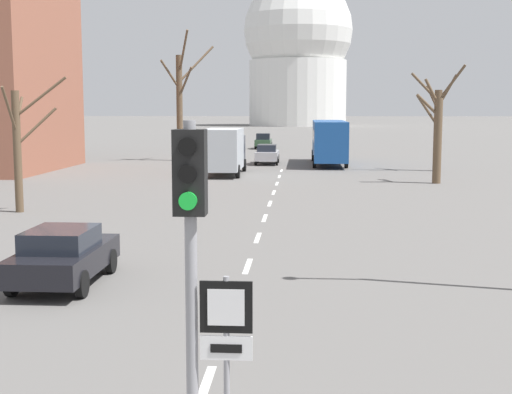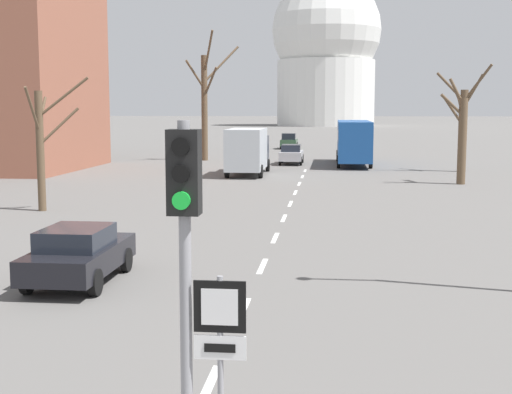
% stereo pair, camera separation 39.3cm
% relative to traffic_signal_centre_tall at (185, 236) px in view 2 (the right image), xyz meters
% --- Properties ---
extents(lane_stripe_1, '(0.16, 2.00, 0.01)m').
position_rel_traffic_signal_centre_tall_xyz_m(lane_stripe_1, '(-0.31, 3.11, -3.06)').
color(lane_stripe_1, silver).
rests_on(lane_stripe_1, ground_plane).
extents(lane_stripe_2, '(0.16, 2.00, 0.01)m').
position_rel_traffic_signal_centre_tall_xyz_m(lane_stripe_2, '(-0.31, 7.61, -3.06)').
color(lane_stripe_2, silver).
rests_on(lane_stripe_2, ground_plane).
extents(lane_stripe_3, '(0.16, 2.00, 0.01)m').
position_rel_traffic_signal_centre_tall_xyz_m(lane_stripe_3, '(-0.31, 12.11, -3.06)').
color(lane_stripe_3, silver).
rests_on(lane_stripe_3, ground_plane).
extents(lane_stripe_4, '(0.16, 2.00, 0.01)m').
position_rel_traffic_signal_centre_tall_xyz_m(lane_stripe_4, '(-0.31, 16.61, -3.06)').
color(lane_stripe_4, silver).
rests_on(lane_stripe_4, ground_plane).
extents(lane_stripe_5, '(0.16, 2.00, 0.01)m').
position_rel_traffic_signal_centre_tall_xyz_m(lane_stripe_5, '(-0.31, 21.11, -3.06)').
color(lane_stripe_5, silver).
rests_on(lane_stripe_5, ground_plane).
extents(lane_stripe_6, '(0.16, 2.00, 0.01)m').
position_rel_traffic_signal_centre_tall_xyz_m(lane_stripe_6, '(-0.31, 25.61, -3.06)').
color(lane_stripe_6, silver).
rests_on(lane_stripe_6, ground_plane).
extents(lane_stripe_7, '(0.16, 2.00, 0.01)m').
position_rel_traffic_signal_centre_tall_xyz_m(lane_stripe_7, '(-0.31, 30.11, -3.06)').
color(lane_stripe_7, silver).
rests_on(lane_stripe_7, ground_plane).
extents(lane_stripe_8, '(0.16, 2.00, 0.01)m').
position_rel_traffic_signal_centre_tall_xyz_m(lane_stripe_8, '(-0.31, 34.61, -3.06)').
color(lane_stripe_8, silver).
rests_on(lane_stripe_8, ground_plane).
extents(lane_stripe_9, '(0.16, 2.00, 0.01)m').
position_rel_traffic_signal_centre_tall_xyz_m(lane_stripe_9, '(-0.31, 39.11, -3.06)').
color(lane_stripe_9, silver).
rests_on(lane_stripe_9, ground_plane).
extents(lane_stripe_10, '(0.16, 2.00, 0.01)m').
position_rel_traffic_signal_centre_tall_xyz_m(lane_stripe_10, '(-0.31, 43.61, -3.06)').
color(lane_stripe_10, silver).
rests_on(lane_stripe_10, ground_plane).
extents(traffic_signal_centre_tall, '(0.36, 0.34, 4.37)m').
position_rel_traffic_signal_centre_tall_xyz_m(traffic_signal_centre_tall, '(0.00, 0.00, 0.00)').
color(traffic_signal_centre_tall, gray).
rests_on(traffic_signal_centre_tall, ground_plane).
extents(route_sign_post, '(0.60, 0.08, 2.62)m').
position_rel_traffic_signal_centre_tall_xyz_m(route_sign_post, '(0.40, -0.04, -1.27)').
color(route_sign_post, gray).
rests_on(route_sign_post, ground_plane).
extents(sedan_near_left, '(1.84, 4.50, 1.59)m').
position_rel_traffic_signal_centre_tall_xyz_m(sedan_near_left, '(-1.65, 49.61, -2.24)').
color(sedan_near_left, '#B7B7BC').
rests_on(sedan_near_left, ground_plane).
extents(sedan_near_right, '(1.90, 4.16, 1.48)m').
position_rel_traffic_signal_centre_tall_xyz_m(sedan_near_right, '(-4.85, 9.68, -2.30)').
color(sedan_near_right, black).
rests_on(sedan_near_right, ground_plane).
extents(sedan_mid_centre, '(1.83, 3.98, 1.72)m').
position_rel_traffic_signal_centre_tall_xyz_m(sedan_mid_centre, '(-3.18, 71.44, -2.19)').
color(sedan_mid_centre, '#2D4C33').
rests_on(sedan_mid_centre, ground_plane).
extents(city_bus, '(2.66, 10.80, 3.48)m').
position_rel_traffic_signal_centre_tall_xyz_m(city_bus, '(3.31, 49.36, -1.01)').
color(city_bus, '#19478C').
rests_on(city_bus, ground_plane).
extents(delivery_truck, '(2.44, 7.20, 3.14)m').
position_rel_traffic_signal_centre_tall_xyz_m(delivery_truck, '(-4.05, 40.01, -1.36)').
color(delivery_truck, '#333842').
rests_on(delivery_truck, ground_plane).
extents(bare_tree_left_near, '(4.17, 3.40, 10.96)m').
position_rel_traffic_signal_centre_tall_xyz_m(bare_tree_left_near, '(-9.26, 52.98, 1.99)').
color(bare_tree_left_near, brown).
rests_on(bare_tree_left_near, ground_plane).
extents(bare_tree_right_near, '(3.73, 2.47, 7.55)m').
position_rel_traffic_signal_centre_tall_xyz_m(bare_tree_right_near, '(10.83, 44.11, 0.41)').
color(bare_tree_right_near, brown).
rests_on(bare_tree_right_near, ground_plane).
extents(bare_tree_left_far, '(2.35, 2.33, 5.86)m').
position_rel_traffic_signal_centre_tall_xyz_m(bare_tree_left_far, '(-10.97, 22.13, -0.14)').
color(bare_tree_left_far, brown).
rests_on(bare_tree_left_far, ground_plane).
extents(bare_tree_right_far, '(1.70, 2.15, 6.25)m').
position_rel_traffic_signal_centre_tall_xyz_m(bare_tree_right_far, '(9.23, 35.48, -0.18)').
color(bare_tree_right_far, brown).
rests_on(bare_tree_right_far, ground_plane).
extents(capitol_dome, '(27.66, 27.66, 39.08)m').
position_rel_traffic_signal_centre_tall_xyz_m(capitol_dome, '(-0.31, 177.63, 15.97)').
color(capitol_dome, silver).
rests_on(capitol_dome, ground_plane).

